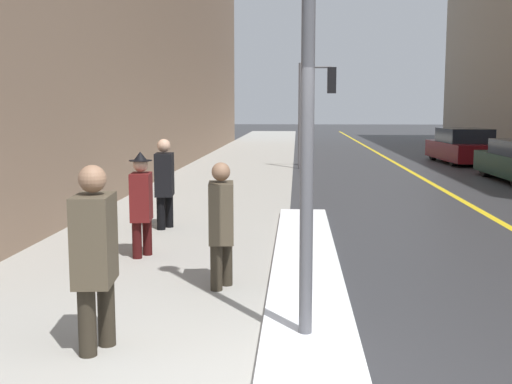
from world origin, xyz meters
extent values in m
cube|color=#9E9B93|center=(-2.00, 15.00, 0.01)|extent=(4.00, 80.00, 0.01)
cube|color=gold|center=(4.00, 15.00, 0.00)|extent=(0.16, 80.00, 0.00)
cube|color=white|center=(0.27, 4.09, 0.06)|extent=(0.89, 8.82, 0.11)
cylinder|color=#515156|center=(0.23, 1.30, 2.58)|extent=(0.12, 0.12, 5.16)
cylinder|color=#515156|center=(0.23, 18.36, 1.85)|extent=(0.11, 0.11, 3.70)
cylinder|color=#515156|center=(0.77, 18.37, 3.55)|extent=(1.10, 0.10, 0.07)
cube|color=black|center=(1.32, 18.39, 3.10)|extent=(0.31, 0.21, 0.90)
sphere|color=red|center=(1.32, 18.51, 3.39)|extent=(0.19, 0.19, 0.19)
sphere|color=orange|center=(1.32, 18.51, 3.10)|extent=(0.19, 0.19, 0.19)
sphere|color=green|center=(1.32, 18.51, 2.82)|extent=(0.19, 0.19, 0.19)
cylinder|color=#2A241B|center=(-1.57, 1.13, 0.45)|extent=(0.16, 0.16, 0.89)
cylinder|color=#2A241B|center=(-1.67, 0.87, 0.45)|extent=(0.16, 0.16, 0.89)
cube|color=#473D2D|center=(-1.62, 1.00, 1.02)|extent=(0.37, 0.57, 0.78)
sphere|color=#8C664C|center=(-1.62, 1.00, 1.55)|extent=(0.24, 0.24, 0.24)
cylinder|color=#2A241B|center=(-0.70, 3.17, 0.41)|extent=(0.14, 0.14, 0.81)
cylinder|color=#2A241B|center=(-0.80, 2.94, 0.41)|extent=(0.14, 0.14, 0.81)
cube|color=#473D2D|center=(-0.75, 3.06, 0.93)|extent=(0.34, 0.52, 0.71)
sphere|color=#8C664C|center=(-0.75, 3.06, 1.41)|extent=(0.22, 0.22, 0.22)
cube|color=black|center=(-0.79, 3.40, 0.77)|extent=(0.12, 0.23, 0.28)
cylinder|color=#340C0C|center=(-2.04, 4.71, 0.39)|extent=(0.14, 0.14, 0.78)
cylinder|color=#340C0C|center=(-2.14, 4.49, 0.39)|extent=(0.14, 0.14, 0.78)
cube|color=#561414|center=(-2.09, 4.60, 0.89)|extent=(0.32, 0.50, 0.68)
sphere|color=tan|center=(-2.09, 4.60, 1.35)|extent=(0.21, 0.21, 0.21)
cylinder|color=black|center=(-2.09, 4.60, 1.41)|extent=(0.33, 0.33, 0.01)
cone|color=black|center=(-2.09, 4.60, 1.47)|extent=(0.20, 0.20, 0.13)
cube|color=black|center=(-2.12, 4.93, 0.74)|extent=(0.12, 0.23, 0.28)
cylinder|color=black|center=(-2.16, 6.91, 0.43)|extent=(0.15, 0.15, 0.86)
cylinder|color=black|center=(-2.25, 6.66, 0.43)|extent=(0.15, 0.15, 0.86)
cube|color=black|center=(-2.21, 6.79, 0.98)|extent=(0.36, 0.55, 0.76)
sphere|color=tan|center=(-2.21, 6.79, 1.49)|extent=(0.23, 0.23, 0.23)
cylinder|color=black|center=(6.07, 16.19, 0.34)|extent=(0.22, 0.69, 0.69)
cube|color=#600F14|center=(6.63, 21.24, 0.48)|extent=(2.04, 4.65, 0.67)
cube|color=black|center=(6.63, 21.12, 1.08)|extent=(1.76, 2.46, 0.55)
cylinder|color=black|center=(5.77, 22.60, 0.32)|extent=(0.22, 0.64, 0.63)
cylinder|color=black|center=(7.31, 22.69, 0.32)|extent=(0.22, 0.64, 0.63)
cylinder|color=black|center=(5.94, 19.78, 0.32)|extent=(0.22, 0.64, 0.63)
cylinder|color=black|center=(7.48, 19.88, 0.32)|extent=(0.22, 0.64, 0.63)
camera|label=1|loc=(0.14, -4.37, 2.15)|focal=45.00mm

